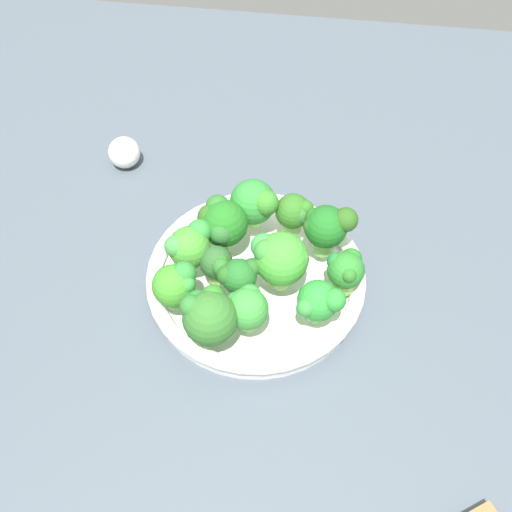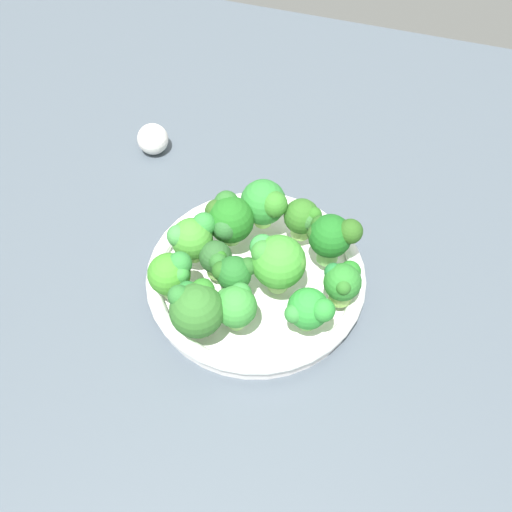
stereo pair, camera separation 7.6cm
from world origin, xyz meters
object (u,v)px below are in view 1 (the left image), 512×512
bowl (256,278)px  broccoli_floret_11 (206,315)px  broccoli_floret_10 (319,302)px  broccoli_floret_12 (189,246)px  broccoli_floret_5 (222,222)px  broccoli_floret_6 (295,213)px  broccoli_floret_7 (255,203)px  garlic_bulb (124,152)px  broccoli_floret_0 (280,258)px  broccoli_floret_3 (176,285)px  broccoli_floret_4 (239,276)px  broccoli_floret_8 (247,307)px  broccoli_floret_2 (327,227)px  broccoli_floret_9 (346,270)px  broccoli_floret_1 (218,264)px

bowl → broccoli_floret_11: broccoli_floret_11 is taller
broccoli_floret_10 → bowl: bearing=144.4°
broccoli_floret_10 → broccoli_floret_12: size_ratio=0.91×
broccoli_floret_5 → broccoli_floret_11: size_ratio=0.93×
broccoli_floret_6 → broccoli_floret_11: broccoli_floret_11 is taller
broccoli_floret_7 → garlic_bulb: (-21.08, 11.85, -5.11)cm
broccoli_floret_0 → garlic_bulb: (-25.17, 20.80, -5.91)cm
broccoli_floret_3 → garlic_bulb: broccoli_floret_3 is taller
broccoli_floret_6 → broccoli_floret_7: bearing=175.7°
bowl → broccoli_floret_7: broccoli_floret_7 is taller
broccoli_floret_4 → garlic_bulb: broccoli_floret_4 is taller
broccoli_floret_4 → broccoli_floret_8: 4.30cm
broccoli_floret_2 → broccoli_floret_9: bearing=-62.9°
broccoli_floret_7 → broccoli_floret_12: size_ratio=1.07×
broccoli_floret_5 → broccoli_floret_8: 12.59cm
broccoli_floret_2 → broccoli_floret_7: broccoli_floret_2 is taller
broccoli_floret_7 → broccoli_floret_9: (11.93, -8.45, -0.73)cm
broccoli_floret_10 → broccoli_floret_1: bearing=162.5°
broccoli_floret_3 → broccoli_floret_5: broccoli_floret_5 is taller
broccoli_floret_11 → garlic_bulb: 34.84cm
broccoli_floret_0 → broccoli_floret_1: bearing=-176.0°
broccoli_floret_4 → broccoli_floret_7: 11.42cm
broccoli_floret_12 → broccoli_floret_8: bearing=-43.5°
broccoli_floret_0 → broccoli_floret_3: broccoli_floret_0 is taller
broccoli_floret_1 → broccoli_floret_11: 8.15cm
broccoli_floret_2 → broccoli_floret_4: (-9.60, -8.27, -0.62)cm
broccoli_floret_1 → broccoli_floret_11: bearing=-88.8°
broccoli_floret_12 → broccoli_floret_10: bearing=-19.2°
bowl → broccoli_floret_2: broccoli_floret_2 is taller
broccoli_floret_1 → broccoli_floret_6: (8.39, 9.08, 0.23)cm
bowl → broccoli_floret_6: size_ratio=4.82×
broccoli_floret_6 → broccoli_floret_11: (-8.22, -17.13, 1.04)cm
broccoli_floret_9 → broccoli_floret_11: broccoli_floret_11 is taller
broccoli_floret_2 → broccoli_floret_1: bearing=-153.2°
broccoli_floret_1 → broccoli_floret_7: broccoli_floret_7 is taller
broccoli_floret_6 → broccoli_floret_8: broccoli_floret_8 is taller
broccoli_floret_1 → broccoli_floret_8: (4.38, -5.98, 0.53)cm
broccoli_floret_12 → broccoli_floret_1: bearing=-24.7°
broccoli_floret_6 → broccoli_floret_7: broccoli_floret_7 is taller
broccoli_floret_0 → broccoli_floret_9: size_ratio=1.41×
broccoli_floret_10 → broccoli_floret_0: bearing=138.7°
broccoli_floret_2 → broccoli_floret_11: same height
broccoli_floret_3 → broccoli_floret_9: broccoli_floret_3 is taller
broccoli_floret_6 → broccoli_floret_9: (6.84, -8.07, -0.03)cm
broccoli_floret_6 → broccoli_floret_12: 14.19cm
broccoli_floret_8 → broccoli_floret_9: size_ratio=1.07×
broccoli_floret_1 → garlic_bulb: size_ratio=1.12×
broccoli_floret_0 → broccoli_floret_11: broccoli_floret_0 is taller
broccoli_floret_1 → garlic_bulb: broccoli_floret_1 is taller
broccoli_floret_3 → broccoli_floret_12: (0.39, 5.87, -0.03)cm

